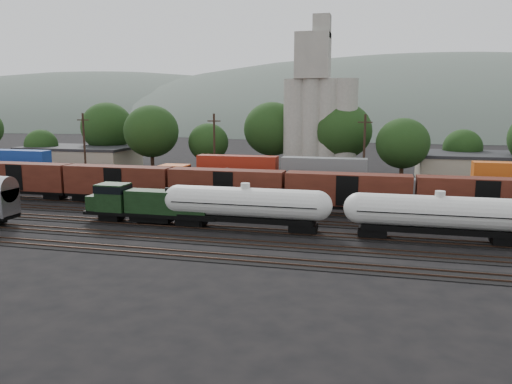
% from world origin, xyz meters
% --- Properties ---
extents(ground, '(600.00, 600.00, 0.00)m').
position_xyz_m(ground, '(0.00, 0.00, 0.00)').
color(ground, black).
extents(tracks, '(180.00, 33.20, 0.20)m').
position_xyz_m(tracks, '(0.00, 0.00, 0.05)').
color(tracks, black).
rests_on(tracks, ground).
extents(green_locomotive, '(15.90, 2.81, 4.21)m').
position_xyz_m(green_locomotive, '(-11.18, -5.00, 2.41)').
color(green_locomotive, black).
rests_on(green_locomotive, ground).
extents(tank_car_a, '(18.55, 3.32, 4.86)m').
position_xyz_m(tank_car_a, '(0.61, -5.00, 2.87)').
color(tank_car_a, silver).
rests_on(tank_car_a, ground).
extents(tank_car_b, '(18.45, 3.30, 4.83)m').
position_xyz_m(tank_car_b, '(20.21, -5.00, 2.86)').
color(tank_car_b, silver).
rests_on(tank_car_b, ground).
extents(orange_locomotive, '(18.70, 3.12, 4.68)m').
position_xyz_m(orange_locomotive, '(-9.27, 10.00, 2.66)').
color(orange_locomotive, black).
rests_on(orange_locomotive, ground).
extents(boxcar_string, '(169.00, 2.90, 4.20)m').
position_xyz_m(boxcar_string, '(10.76, 5.00, 3.12)').
color(boxcar_string, black).
rests_on(boxcar_string, ground).
extents(container_wall, '(160.00, 2.60, 5.80)m').
position_xyz_m(container_wall, '(-13.62, 15.00, 2.63)').
color(container_wall, black).
rests_on(container_wall, ground).
extents(grain_silo, '(13.40, 5.00, 29.00)m').
position_xyz_m(grain_silo, '(3.28, 36.00, 11.26)').
color(grain_silo, '#9F9C92').
rests_on(grain_silo, ground).
extents(industrial_sheds, '(119.38, 17.26, 5.10)m').
position_xyz_m(industrial_sheds, '(6.63, 35.25, 2.56)').
color(industrial_sheds, '#9E937F').
rests_on(industrial_sheds, ground).
extents(tree_band, '(164.37, 22.79, 14.12)m').
position_xyz_m(tree_band, '(5.76, 36.29, 7.99)').
color(tree_band, black).
rests_on(tree_band, ground).
extents(utility_poles, '(122.20, 0.36, 12.00)m').
position_xyz_m(utility_poles, '(0.00, 22.00, 6.21)').
color(utility_poles, black).
rests_on(utility_poles, ground).
extents(distant_hills, '(860.00, 286.00, 130.00)m').
position_xyz_m(distant_hills, '(23.92, 260.00, -20.56)').
color(distant_hills, '#59665B').
rests_on(distant_hills, ground).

